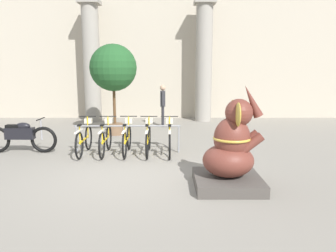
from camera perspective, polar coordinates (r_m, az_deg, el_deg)
ground_plane at (r=7.32m, az=-7.22°, el=-8.46°), size 60.00×60.00×0.00m
building_facade at (r=15.54m, az=-3.56°, el=12.51°), size 20.00×0.20×6.00m
column_left at (r=14.88m, az=-13.39°, el=10.92°), size 0.90×0.90×5.16m
column_right at (r=14.58m, az=6.04°, el=11.16°), size 0.90×0.90×5.16m
bike_rack at (r=9.08m, az=-7.28°, el=-1.05°), size 2.92×0.05×0.77m
bicycle_0 at (r=9.20m, az=-14.56°, el=-2.22°), size 0.48×1.72×0.99m
bicycle_1 at (r=9.07m, az=-11.01°, el=-2.24°), size 0.48×1.72×0.99m
bicycle_2 at (r=9.00m, az=-7.35°, el=-2.24°), size 0.48×1.72×0.99m
bicycle_3 at (r=8.92m, az=-3.66°, el=-2.28°), size 0.48×1.72×0.99m
bicycle_4 at (r=8.89m, az=0.07°, el=-2.31°), size 0.48×1.72×0.99m
elephant_statue at (r=6.49m, az=10.68°, el=-4.70°), size 1.29×1.29×2.04m
motorcycle at (r=9.91m, az=-24.51°, el=-1.60°), size 2.03×0.55×0.96m
person_pedestrian at (r=13.11m, az=-1.13°, el=4.25°), size 0.22×0.47×1.67m
potted_tree at (r=11.56m, az=-9.71°, el=9.66°), size 1.62×1.62×3.15m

